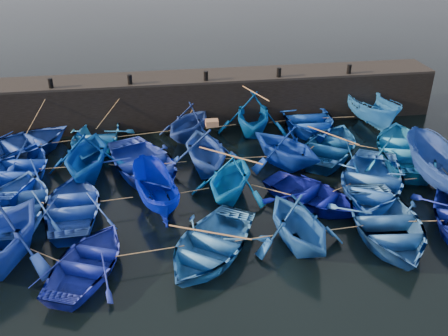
{
  "coord_description": "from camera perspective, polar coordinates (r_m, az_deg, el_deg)",
  "views": [
    {
      "loc": [
        -2.93,
        -15.94,
        11.16
      ],
      "look_at": [
        0.0,
        3.2,
        0.7
      ],
      "focal_mm": 40.0,
      "sensor_mm": 36.0,
      "label": 1
    }
  ],
  "objects": [
    {
      "name": "boat_7",
      "position": [
        23.07,
        -15.42,
        1.59
      ],
      "size": [
        4.31,
        4.83,
        2.31
      ],
      "primitive_type": "imported",
      "rotation": [
        0.0,
        0.0,
        3.02
      ],
      "color": "#02378F",
      "rests_on": "ground"
    },
    {
      "name": "boat_24",
      "position": [
        19.57,
        18.05,
        -6.04
      ],
      "size": [
        4.33,
        5.7,
        1.11
      ],
      "primitive_type": "imported",
      "rotation": [
        0.0,
        0.0,
        -0.1
      ],
      "color": "#245892",
      "rests_on": "ground"
    },
    {
      "name": "ground",
      "position": [
        19.68,
        1.42,
        -6.18
      ],
      "size": [
        120.0,
        120.0,
        0.0
      ],
      "primitive_type": "plane",
      "color": "black",
      "rests_on": "ground"
    },
    {
      "name": "bollard_0",
      "position": [
        27.33,
        -19.2,
        9.14
      ],
      "size": [
        0.24,
        0.24,
        0.5
      ],
      "primitive_type": "cylinder",
      "color": "black",
      "rests_on": "quay_top"
    },
    {
      "name": "bollard_4",
      "position": [
        28.99,
        14.11,
        10.91
      ],
      "size": [
        0.24,
        0.24,
        0.5
      ],
      "primitive_type": "cylinder",
      "color": "black",
      "rests_on": "quay_top"
    },
    {
      "name": "boat_17",
      "position": [
        20.81,
        10.01,
        -3.09
      ],
      "size": [
        5.11,
        5.29,
        0.89
      ],
      "primitive_type": "imported",
      "rotation": [
        0.0,
        0.0,
        0.68
      ],
      "color": "#030971",
      "rests_on": "ground"
    },
    {
      "name": "boat_13",
      "position": [
        21.36,
        -22.47,
        -3.86
      ],
      "size": [
        3.7,
        5.18,
        1.07
      ],
      "primitive_type": "imported",
      "rotation": [
        0.0,
        0.0,
        3.14
      ],
      "color": "#204994",
      "rests_on": "ground"
    },
    {
      "name": "boat_11",
      "position": [
        25.01,
        12.17,
        2.53
      ],
      "size": [
        5.85,
        6.21,
        1.05
      ],
      "primitive_type": "imported",
      "rotation": [
        0.0,
        0.0,
        2.53
      ],
      "color": "navy",
      "rests_on": "ground"
    },
    {
      "name": "boat_5",
      "position": [
        28.86,
        16.41,
        6.49
      ],
      "size": [
        2.41,
        5.13,
        1.91
      ],
      "primitive_type": "imported",
      "rotation": [
        0.0,
        0.0,
        0.11
      ],
      "color": "#185CA7",
      "rests_on": "ground"
    },
    {
      "name": "boat_10",
      "position": [
        23.4,
        7.11,
        2.56
      ],
      "size": [
        5.09,
        5.25,
        2.11
      ],
      "primitive_type": "imported",
      "rotation": [
        0.0,
        0.0,
        3.72
      ],
      "color": "#092E97",
      "rests_on": "ground"
    },
    {
      "name": "boat_9",
      "position": [
        22.75,
        -2.11,
        2.2
      ],
      "size": [
        4.1,
        4.63,
        2.26
      ],
      "primitive_type": "imported",
      "rotation": [
        0.0,
        0.0,
        3.24
      ],
      "color": "#1D4194",
      "rests_on": "ground"
    },
    {
      "name": "boat_8",
      "position": [
        22.85,
        -9.13,
        0.39
      ],
      "size": [
        5.74,
        6.62,
        1.15
      ],
      "primitive_type": "imported",
      "rotation": [
        0.0,
        0.0,
        0.38
      ],
      "color": "blue",
      "rests_on": "ground"
    },
    {
      "name": "quay_wall",
      "position": [
        28.39,
        -2.25,
        7.92
      ],
      "size": [
        26.0,
        2.5,
        2.5
      ],
      "primitive_type": "cube",
      "color": "black",
      "rests_on": "ground"
    },
    {
      "name": "boat_16",
      "position": [
        20.69,
        0.71,
        -1.07
      ],
      "size": [
        4.58,
        4.81,
        1.98
      ],
      "primitive_type": "imported",
      "rotation": [
        0.0,
        0.0,
        -0.47
      ],
      "color": "blue",
      "rests_on": "ground"
    },
    {
      "name": "boat_22",
      "position": [
        17.67,
        -1.62,
        -8.74
      ],
      "size": [
        5.56,
        5.9,
        1.0
      ],
      "primitive_type": "imported",
      "rotation": [
        0.0,
        0.0,
        -0.61
      ],
      "color": "#235EA0",
      "rests_on": "ground"
    },
    {
      "name": "boat_6",
      "position": [
        23.95,
        -22.47,
        -0.25
      ],
      "size": [
        4.68,
        5.92,
        1.11
      ],
      "primitive_type": "imported",
      "rotation": [
        0.0,
        0.0,
        2.97
      ],
      "color": "#1033A6",
      "rests_on": "ground"
    },
    {
      "name": "boat_1",
      "position": [
        25.97,
        -14.59,
        3.19
      ],
      "size": [
        4.25,
        5.4,
        1.02
      ],
      "primitive_type": "imported",
      "rotation": [
        0.0,
        0.0,
        -0.16
      ],
      "color": "blue",
      "rests_on": "ground"
    },
    {
      "name": "boat_21",
      "position": [
        17.62,
        -15.22,
        -10.3
      ],
      "size": [
        4.35,
        4.99,
        0.86
      ],
      "primitive_type": "imported",
      "rotation": [
        0.0,
        0.0,
        2.75
      ],
      "color": "#1B29A5",
      "rests_on": "ground"
    },
    {
      "name": "bollard_3",
      "position": [
        27.73,
        6.29,
        10.81
      ],
      "size": [
        0.24,
        0.24,
        0.5
      ],
      "primitive_type": "cylinder",
      "color": "black",
      "rests_on": "quay_top"
    },
    {
      "name": "boat_14",
      "position": [
        20.67,
        -16.8,
        -4.08
      ],
      "size": [
        3.54,
        4.81,
        0.97
      ],
      "primitive_type": "imported",
      "rotation": [
        0.0,
        0.0,
        3.18
      ],
      "color": "blue",
      "rests_on": "ground"
    },
    {
      "name": "boat_15",
      "position": [
        20.37,
        -7.89,
        -2.59
      ],
      "size": [
        2.34,
        4.22,
        1.54
      ],
      "primitive_type": "imported",
      "rotation": [
        0.0,
        0.0,
        3.36
      ],
      "color": "#0010A1",
      "rests_on": "ground"
    },
    {
      "name": "loose_oars",
      "position": [
        21.96,
        4.29,
        2.5
      ],
      "size": [
        9.15,
        12.27,
        1.35
      ],
      "color": "#99724C",
      "rests_on": "ground"
    },
    {
      "name": "boat_0",
      "position": [
        26.31,
        -22.24,
        2.39
      ],
      "size": [
        6.62,
        6.49,
        1.12
      ],
      "primitive_type": "imported",
      "rotation": [
        0.0,
        0.0,
        2.3
      ],
      "color": "navy",
      "rests_on": "ground"
    },
    {
      "name": "quay_top",
      "position": [
        27.96,
        -2.3,
        10.44
      ],
      "size": [
        26.0,
        2.5,
        0.12
      ],
      "primitive_type": "cube",
      "color": "black",
      "rests_on": "quay_wall"
    },
    {
      "name": "boat_23",
      "position": [
        18.04,
        8.49,
        -6.19
      ],
      "size": [
        4.01,
        4.43,
        2.03
      ],
      "primitive_type": "imported",
      "rotation": [
        0.0,
        0.0,
        0.19
      ],
      "color": "#1952A0",
      "rests_on": "ground"
    },
    {
      "name": "boat_4",
      "position": [
        27.8,
        9.46,
        5.62
      ],
      "size": [
        4.07,
        5.66,
        1.17
      ],
      "primitive_type": "imported",
      "rotation": [
        0.0,
        0.0,
        -0.01
      ],
      "color": "#0B39A6",
      "rests_on": "ground"
    },
    {
      "name": "bollard_2",
      "position": [
        27.01,
        -2.09,
        10.48
      ],
      "size": [
        0.24,
        0.24,
        0.5
      ],
      "primitive_type": "cylinder",
      "color": "black",
      "rests_on": "quay_top"
    },
    {
      "name": "wooden_crate",
      "position": [
        22.25,
        -1.39,
        5.18
      ],
      "size": [
        0.57,
        0.42,
        0.27
      ],
      "primitive_type": "cube",
      "color": "#8B5E3C",
      "rests_on": "boat_9"
    },
    {
      "name": "boat_12",
      "position": [
        25.55,
        20.04,
        2.13
      ],
      "size": [
        5.59,
        6.68,
        1.19
      ],
      "primitive_type": "imported",
      "rotation": [
        0.0,
        0.0,
        2.85
      ],
      "color": "blue",
      "rests_on": "ground"
    },
    {
      "name": "mooring_ropes",
      "position": [
        23.67,
        -0.64,
        2.63
      ],
      "size": [
        18.46,
        11.8,
        2.1
      ],
      "color": "tan",
      "rests_on": "ground"
    },
    {
      "name": "boat_3",
      "position": [
        26.7,
        3.31,
        6.29
      ],
      "size": [
        4.52,
        4.99,
        2.28
      ],
      "primitive_type": "imported",
      "rotation": [
        0.0,
        0.0,
        -0.2
      ],
      "color": "#024693",
      "rests_on": "ground"
    },
    {
      "name": "boat_19",
      "position": [
        23.31,
        23.27,
        -0.05
      ],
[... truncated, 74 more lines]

